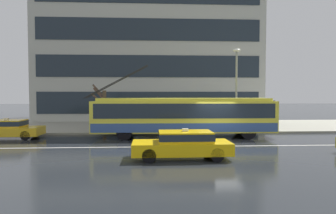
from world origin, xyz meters
TOP-DOWN VIEW (x-y plane):
  - ground_plane at (0.00, 0.00)m, footprint 160.00×160.00m
  - sidewalk_slab at (0.00, 9.07)m, footprint 80.00×10.00m
  - lane_centre_line at (0.00, -1.20)m, footprint 72.00×0.14m
  - trolleybus at (-1.98, 2.47)m, footprint 12.99×2.69m
  - taxi_queued_behind_bus at (-13.84, 2.39)m, footprint 4.25×1.93m
  - taxi_oncoming_near at (-2.75, -4.28)m, footprint 4.53×1.78m
  - bus_shelter at (-3.93, 5.94)m, footprint 3.71×1.82m
  - pedestrian_at_shelter at (-2.86, 5.99)m, footprint 0.50×0.50m
  - pedestrian_approaching_curb at (-6.96, 6.39)m, footprint 1.36×1.36m
  - pedestrian_walking_past at (-0.51, 5.38)m, footprint 1.18×1.18m
  - street_lamp at (2.40, 4.79)m, footprint 0.60×0.32m
  - street_tree_bare at (-8.24, 6.81)m, footprint 1.36×1.99m
  - office_tower_corner_left at (-4.42, 19.25)m, footprint 25.35×12.20m

SIDE VIEW (x-z plane):
  - ground_plane at x=0.00m, z-range 0.00..0.00m
  - lane_centre_line at x=0.00m, z-range 0.00..0.01m
  - sidewalk_slab at x=0.00m, z-range 0.00..0.14m
  - taxi_queued_behind_bus at x=-13.84m, z-range 0.01..1.40m
  - taxi_oncoming_near at x=-2.75m, z-range 0.01..1.40m
  - pedestrian_at_shelter at x=-2.86m, z-range 0.29..1.95m
  - trolleybus at x=-1.98m, z-range -0.98..4.00m
  - pedestrian_approaching_curb at x=-6.96m, z-range 0.70..2.62m
  - pedestrian_walking_past at x=-0.51m, z-range 0.73..2.71m
  - street_tree_bare at x=-8.24m, z-range 0.18..3.86m
  - bus_shelter at x=-3.93m, z-range 0.79..3.30m
  - street_lamp at x=2.40m, z-range 0.74..7.12m
  - office_tower_corner_left at x=-4.42m, z-range 0.01..27.49m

